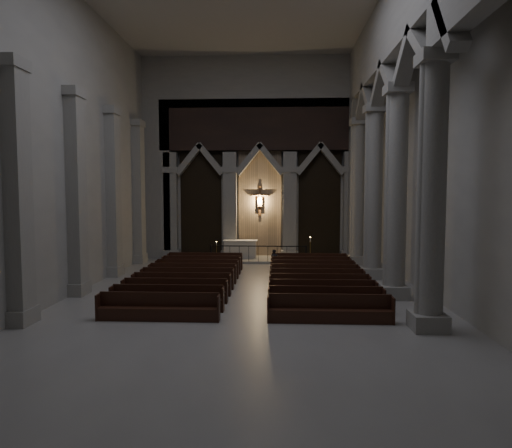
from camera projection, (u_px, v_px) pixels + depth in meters
The scene contains 11 objects.
room at pixel (247, 88), 15.63m from camera, with size 24.00×24.10×12.00m.
sanctuary_wall at pixel (260, 149), 27.20m from camera, with size 14.00×0.77×12.00m.
right_arcade at pixel (399, 89), 16.69m from camera, with size 1.00×24.00×12.00m.
left_pilasters at pixel (97, 195), 19.70m from camera, with size 0.60×13.00×8.03m.
sanctuary_step at pixel (259, 259), 26.74m from camera, with size 8.50×2.60×0.15m, color gray.
altar at pixel (240, 249), 27.04m from camera, with size 2.03×0.81×1.03m.
altar_rail at pixel (258, 252), 25.48m from camera, with size 5.41×0.09×1.06m.
candle_stand_left at pixel (217, 258), 25.53m from camera, with size 0.22×0.22×1.28m.
candle_stand_right at pixel (310, 258), 25.08m from camera, with size 0.27×0.27×1.58m.
pews at pixel (252, 282), 18.97m from camera, with size 9.30×9.80×0.87m.
worshipper at pixel (274, 260), 23.36m from camera, with size 0.40×0.26×1.09m, color black.
Camera 1 is at (1.05, -15.90, 4.09)m, focal length 32.00 mm.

